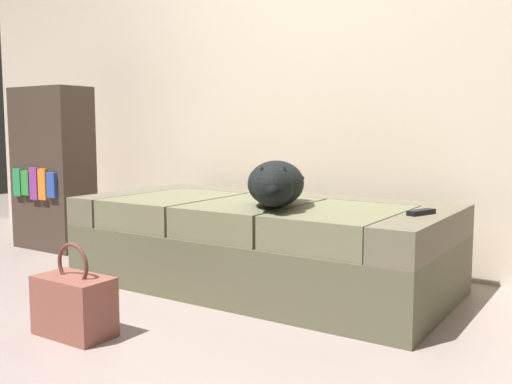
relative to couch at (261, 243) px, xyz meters
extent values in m
plane|color=#A08D86|center=(0.00, -1.03, -0.22)|extent=(10.00, 10.00, 0.00)
cube|color=beige|center=(0.00, 0.71, 1.18)|extent=(6.40, 0.10, 2.80)
cube|color=brown|center=(0.00, 0.00, -0.07)|extent=(1.93, 0.93, 0.30)
cube|color=#6D6650|center=(-0.86, 0.00, 0.15)|extent=(0.20, 0.93, 0.15)
cube|color=#6D6650|center=(0.86, 0.00, 0.15)|extent=(0.20, 0.93, 0.15)
cube|color=#6D6650|center=(0.00, 0.36, 0.15)|extent=(1.53, 0.20, 0.15)
cube|color=#737352|center=(-0.51, -0.10, 0.15)|extent=(0.49, 0.72, 0.15)
cube|color=#737352|center=(0.00, -0.10, 0.15)|extent=(0.49, 0.72, 0.15)
cube|color=#737352|center=(0.51, -0.10, 0.15)|extent=(0.49, 0.72, 0.15)
ellipsoid|color=black|center=(0.17, -0.13, 0.34)|extent=(0.47, 0.55, 0.22)
sphere|color=black|center=(0.28, -0.33, 0.34)|extent=(0.18, 0.18, 0.18)
ellipsoid|color=black|center=(0.31, -0.40, 0.33)|extent=(0.11, 0.12, 0.06)
cone|color=black|center=(0.32, -0.31, 0.41)|extent=(0.05, 0.05, 0.05)
cone|color=black|center=(0.23, -0.36, 0.41)|extent=(0.05, 0.05, 0.05)
ellipsoid|color=black|center=(0.11, 0.09, 0.35)|extent=(0.19, 0.06, 0.05)
cube|color=black|center=(0.85, -0.03, 0.24)|extent=(0.09, 0.16, 0.02)
cube|color=#945244|center=(-0.23, -1.04, -0.10)|extent=(0.32, 0.18, 0.24)
torus|color=brown|center=(-0.23, -1.04, 0.07)|extent=(0.18, 0.02, 0.18)
cube|color=#46372D|center=(-1.71, 0.03, 0.33)|extent=(0.56, 0.28, 1.10)
cube|color=#2D9553|center=(-1.89, -0.12, 0.24)|extent=(0.08, 0.02, 0.19)
cube|color=green|center=(-1.80, -0.12, 0.24)|extent=(0.08, 0.02, 0.16)
cube|color=purple|center=(-1.71, -0.12, 0.24)|extent=(0.08, 0.02, 0.21)
cube|color=orange|center=(-1.62, -0.12, 0.24)|extent=(0.08, 0.02, 0.20)
cube|color=#3050B8|center=(-1.54, -0.12, 0.24)|extent=(0.08, 0.02, 0.17)
camera|label=1|loc=(1.61, -2.52, 0.61)|focal=40.58mm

